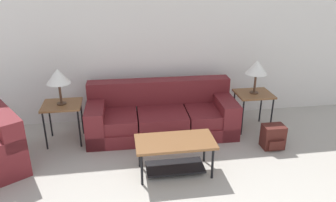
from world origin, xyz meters
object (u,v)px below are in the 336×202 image
object	(u,v)px
side_table_right	(254,97)
side_table_left	(62,108)
table_lamp_left	(58,77)
table_lamp_right	(257,68)
backpack	(273,137)
coffee_table	(175,149)
couch	(161,116)

from	to	relation	value
side_table_right	side_table_left	bearing A→B (deg)	180.00
side_table_right	table_lamp_left	world-z (taller)	table_lamp_left
side_table_right	table_lamp_right	xyz separation A→B (m)	(0.00, 0.00, 0.50)
table_lamp_right	backpack	world-z (taller)	table_lamp_right
coffee_table	table_lamp_left	bearing A→B (deg)	144.76
table_lamp_right	backpack	distance (m)	1.12
couch	backpack	bearing A→B (deg)	-25.59
side_table_right	backpack	distance (m)	0.78
side_table_left	side_table_right	world-z (taller)	same
couch	table_lamp_right	xyz separation A→B (m)	(1.52, -0.09, 0.77)
side_table_right	couch	bearing A→B (deg)	176.68
coffee_table	backpack	xyz separation A→B (m)	(1.57, 0.42, -0.17)
side_table_left	table_lamp_right	distance (m)	3.09
couch	side_table_right	size ratio (longest dim) A/B	3.75
coffee_table	table_lamp_left	distance (m)	2.02
table_lamp_left	backpack	world-z (taller)	table_lamp_left
side_table_left	couch	bearing A→B (deg)	3.32
side_table_right	table_lamp_right	bearing A→B (deg)	0.00
side_table_left	table_lamp_left	distance (m)	0.50
couch	side_table_left	size ratio (longest dim) A/B	3.75
couch	table_lamp_right	world-z (taller)	table_lamp_right
couch	table_lamp_left	bearing A→B (deg)	-176.68
table_lamp_left	side_table_left	bearing A→B (deg)	0.00
coffee_table	table_lamp_left	world-z (taller)	table_lamp_left
table_lamp_left	backpack	xyz separation A→B (m)	(3.12, -0.67, -0.89)
backpack	couch	bearing A→B (deg)	154.41
couch	backpack	xyz separation A→B (m)	(1.59, -0.76, -0.12)
coffee_table	side_table_right	xyz separation A→B (m)	(1.50, 1.09, 0.22)
table_lamp_left	table_lamp_right	xyz separation A→B (m)	(3.05, 0.00, 0.00)
couch	backpack	world-z (taller)	couch
couch	side_table_left	bearing A→B (deg)	-176.68
couch	coffee_table	world-z (taller)	couch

